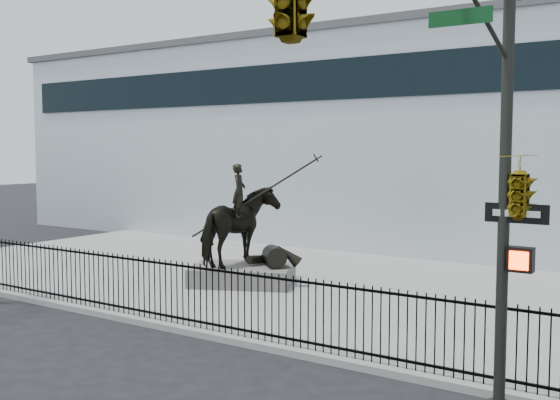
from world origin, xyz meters
The scene contains 7 objects.
ground centered at (0.00, 0.00, 0.00)m, with size 120.00×120.00×0.00m, color black.
plaza centered at (0.00, 7.00, 0.07)m, with size 30.00×12.00×0.15m, color gray.
building centered at (0.00, 20.00, 4.50)m, with size 44.00×14.00×9.00m, color silver.
picket_fence centered at (0.00, 1.25, 0.90)m, with size 22.10×0.10×1.50m.
statue_plinth centered at (-2.18, 5.76, 0.43)m, with size 3.01×2.07×0.56m, color #4F4C48.
equestrian_statue centered at (-2.13, 5.79, 1.89)m, with size 3.54×3.00×3.26m.
traffic_signal_right centered at (6.47, -2.00, 4.85)m, with size 2.17×6.86×7.00m.
Camera 1 is at (9.64, -10.08, 4.29)m, focal length 42.00 mm.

